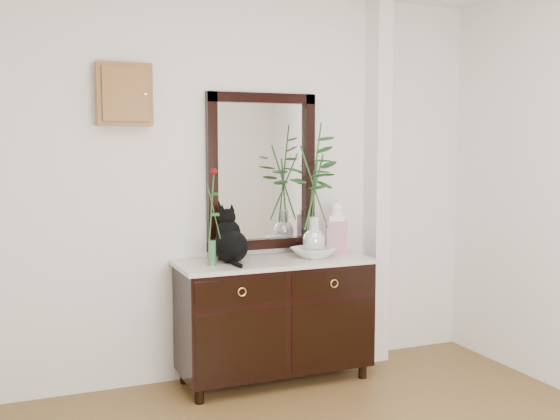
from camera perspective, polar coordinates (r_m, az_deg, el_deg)
name	(u,v)px	position (r m, az deg, el deg)	size (l,w,h in m)	color
wall_back	(248,185)	(4.61, -2.82, 2.21)	(3.60, 0.04, 2.70)	white
pilaster	(377,182)	(4.96, 8.45, 2.41)	(0.12, 0.20, 2.70)	white
sideboard	(274,314)	(4.55, -0.49, -9.01)	(1.33, 0.52, 0.82)	black
wall_mirror	(262,172)	(4.62, -1.60, 3.35)	(0.80, 0.06, 1.10)	black
key_cabinet	(124,95)	(4.36, -13.41, 9.76)	(0.35, 0.10, 0.40)	brown
cat	(231,235)	(4.36, -4.31, -2.20)	(0.26, 0.31, 0.36)	black
lotus_bowl	(314,252)	(4.56, 2.96, -3.72)	(0.29, 0.29, 0.07)	white
vase_branches	(314,188)	(4.50, 2.99, 1.90)	(0.44, 0.44, 0.92)	silver
bud_vase_rose	(212,216)	(4.23, -5.96, -0.54)	(0.08, 0.08, 0.64)	#366F40
ginger_jar	(336,227)	(4.67, 4.92, -1.51)	(0.15, 0.15, 0.39)	silver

